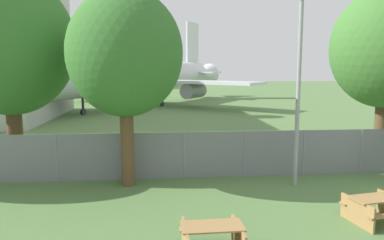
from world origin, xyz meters
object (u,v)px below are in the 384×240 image
airplane (141,77)px  picnic_bench_open_grass (212,237)px  tree_far_right (125,54)px  tree_behind_benches (9,45)px  picnic_bench_near_cabin (376,207)px

airplane → picnic_bench_open_grass: size_ratio=21.08×
picnic_bench_open_grass → tree_far_right: (-2.46, 5.76, 4.57)m
airplane → tree_behind_benches: bearing=25.0°
airplane → tree_far_right: (0.72, -30.64, 1.57)m
picnic_bench_near_cabin → tree_behind_benches: bearing=151.7°
picnic_bench_near_cabin → picnic_bench_open_grass: size_ratio=1.13×
airplane → picnic_bench_open_grass: 36.67m
picnic_bench_open_grass → tree_behind_benches: (-7.52, 8.31, 5.02)m
picnic_bench_open_grass → tree_far_right: tree_far_right is taller
tree_behind_benches → tree_far_right: bearing=-26.7°
tree_behind_benches → tree_far_right: size_ratio=1.15×
picnic_bench_near_cabin → picnic_bench_open_grass: same height
airplane → picnic_bench_open_grass: airplane is taller
airplane → picnic_bench_near_cabin: bearing=47.2°
tree_behind_benches → tree_far_right: (5.07, -2.55, -0.45)m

